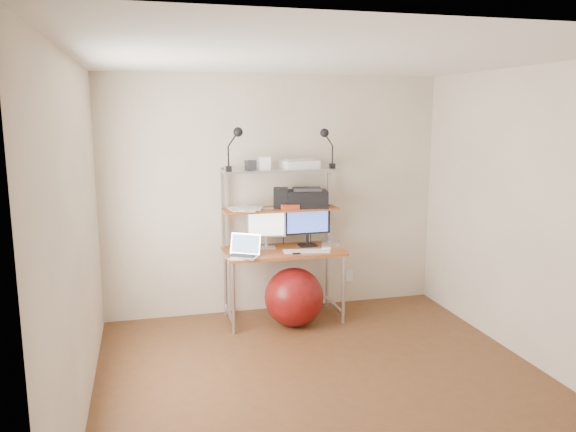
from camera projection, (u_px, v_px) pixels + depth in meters
name	position (u px, v px, depth m)	size (l,w,h in m)	color
room	(329.00, 229.00, 4.23)	(3.60, 3.60, 3.60)	brown
computer_desk	(282.00, 228.00, 5.72)	(1.20, 0.60, 1.57)	#A75C20
wall_outlet	(349.00, 276.00, 6.31)	(0.08, 0.01, 0.12)	white
monitor_silver	(266.00, 225.00, 5.74)	(0.40, 0.16, 0.45)	silver
monitor_black	(307.00, 222.00, 5.84)	(0.50, 0.14, 0.50)	black
laptop	(244.00, 252.00, 5.45)	(0.39, 0.37, 0.27)	silver
keyboard	(307.00, 251.00, 5.62)	(0.46, 0.13, 0.01)	white
mouse	(326.00, 248.00, 5.70)	(0.09, 0.05, 0.02)	white
mac_mini	(331.00, 243.00, 5.91)	(0.19, 0.19, 0.04)	silver
phone	(294.00, 252.00, 5.58)	(0.07, 0.13, 0.01)	black
printer	(307.00, 198.00, 5.79)	(0.47, 0.36, 0.20)	black
nas_cube	(281.00, 198.00, 5.73)	(0.14, 0.14, 0.21)	black
red_box	(290.00, 207.00, 5.68)	(0.18, 0.12, 0.05)	#BC401E
scanner	(300.00, 164.00, 5.75)	(0.39, 0.29, 0.10)	white
box_white	(265.00, 163.00, 5.60)	(0.11, 0.09, 0.13)	white
box_grey	(251.00, 165.00, 5.62)	(0.09, 0.09, 0.09)	#323234
clip_lamp_left	(236.00, 139.00, 5.40)	(0.17, 0.09, 0.43)	black
clip_lamp_right	(326.00, 139.00, 5.68)	(0.16, 0.09, 0.41)	black
exercise_ball	(294.00, 297.00, 5.61)	(0.59, 0.59, 0.59)	maroon
paper_stack	(246.00, 209.00, 5.65)	(0.38, 0.39, 0.02)	white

